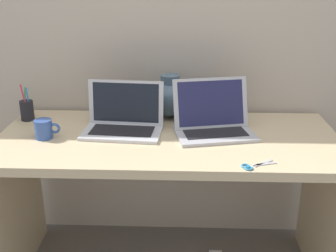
% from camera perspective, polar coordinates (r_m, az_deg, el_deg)
% --- Properties ---
extents(back_wall, '(4.40, 0.04, 2.40)m').
position_cam_1_polar(back_wall, '(2.17, 0.38, 13.91)').
color(back_wall, '#BCAD99').
rests_on(back_wall, ground).
extents(desk, '(1.56, 0.69, 0.74)m').
position_cam_1_polar(desk, '(1.98, 0.00, -5.54)').
color(desk, '#D1B78C').
rests_on(desk, ground).
extents(laptop_left, '(0.38, 0.25, 0.23)m').
position_cam_1_polar(laptop_left, '(1.97, -6.00, 1.06)').
color(laptop_left, silver).
rests_on(laptop_left, desk).
extents(laptop_right, '(0.39, 0.31, 0.24)m').
position_cam_1_polar(laptop_right, '(1.95, 6.08, 0.94)').
color(laptop_right, '#B2B2B7').
rests_on(laptop_right, desk).
extents(green_vase, '(0.22, 0.22, 0.21)m').
position_cam_1_polar(green_vase, '(2.15, 0.28, 3.84)').
color(green_vase, slate).
rests_on(green_vase, desk).
extents(coffee_mug, '(0.12, 0.08, 0.09)m').
position_cam_1_polar(coffee_mug, '(1.96, -16.45, -0.39)').
color(coffee_mug, '#335199').
rests_on(coffee_mug, desk).
extents(pen_cup, '(0.07, 0.07, 0.19)m').
position_cam_1_polar(pen_cup, '(2.21, -18.57, 2.09)').
color(pen_cup, black).
rests_on(pen_cup, desk).
extents(scissors, '(0.14, 0.10, 0.01)m').
position_cam_1_polar(scissors, '(1.66, 11.47, -5.31)').
color(scissors, '#B7B7BC').
rests_on(scissors, desk).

